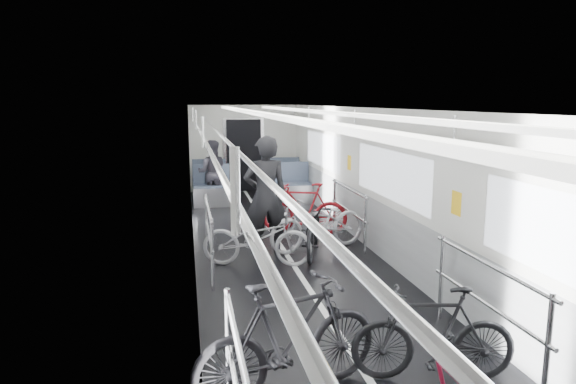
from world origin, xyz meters
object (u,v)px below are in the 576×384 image
object	(u,v)px
bike_left_mid	(289,339)
person_standing	(266,196)
bike_right_near	(433,334)
person_seated	(212,172)
bike_right_mid	(319,222)
bike_left_far	(257,238)
bike_aisle	(314,228)
bike_right_far	(304,208)

from	to	relation	value
bike_left_mid	person_standing	bearing A→B (deg)	-23.51
bike_right_near	person_seated	xyz separation A→B (m)	(-1.55, 8.53, 0.34)
bike_right_near	bike_right_mid	world-z (taller)	bike_right_mid
bike_left_far	person_seated	bearing A→B (deg)	19.96
bike_left_far	person_seated	distance (m)	4.97
bike_left_mid	bike_left_far	distance (m)	3.61
person_seated	bike_right_mid	bearing A→B (deg)	117.93
bike_right_near	bike_left_far	bearing A→B (deg)	-151.09
bike_right_mid	bike_aisle	size ratio (longest dim) A/B	1.09
bike_left_far	person_standing	bearing A→B (deg)	-7.30
bike_aisle	person_standing	bearing A→B (deg)	-167.91
bike_right_near	bike_right_mid	size ratio (longest dim) A/B	0.81
bike_left_mid	person_seated	distance (m)	8.55
bike_left_far	bike_right_far	distance (m)	2.10
bike_aisle	bike_right_near	bearing A→B (deg)	-69.37
bike_left_far	bike_right_near	world-z (taller)	bike_right_near
person_standing	person_seated	world-z (taller)	person_standing
bike_right_near	bike_left_mid	bearing A→B (deg)	-77.61
bike_left_far	bike_right_far	world-z (taller)	bike_right_far
bike_right_near	bike_aisle	size ratio (longest dim) A/B	0.88
bike_left_mid	bike_aisle	bearing A→B (deg)	-34.48
bike_left_far	bike_right_mid	xyz separation A→B (m)	(1.14, 0.63, 0.04)
bike_right_far	person_standing	world-z (taller)	person_standing
bike_right_near	person_standing	world-z (taller)	person_standing
bike_left_far	bike_aisle	xyz separation A→B (m)	(1.02, 0.43, -0.00)
bike_left_mid	bike_aisle	world-z (taller)	bike_left_mid
bike_left_far	bike_right_mid	size ratio (longest dim) A/B	0.92
bike_left_mid	bike_right_mid	distance (m)	4.44
bike_left_far	bike_right_mid	world-z (taller)	bike_right_mid
bike_left_mid	bike_right_far	xyz separation A→B (m)	(1.37, 5.36, -0.04)
bike_right_near	bike_right_far	xyz separation A→B (m)	(0.04, 5.34, 0.05)
bike_right_mid	person_seated	size ratio (longest dim) A/B	1.16
bike_left_far	bike_right_mid	distance (m)	1.30
bike_aisle	person_seated	distance (m)	4.75
bike_right_far	bike_aisle	xyz separation A→B (m)	(-0.13, -1.32, -0.05)
bike_aisle	person_seated	size ratio (longest dim) A/B	1.07
bike_right_far	person_seated	xyz separation A→B (m)	(-1.59, 3.19, 0.30)
bike_right_near	person_standing	distance (m)	4.25
bike_right_far	bike_aisle	size ratio (longest dim) A/B	0.97
bike_right_mid	bike_right_near	bearing A→B (deg)	-17.51
bike_right_far	bike_right_near	bearing A→B (deg)	18.47
bike_aisle	bike_left_far	bearing A→B (deg)	-137.65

